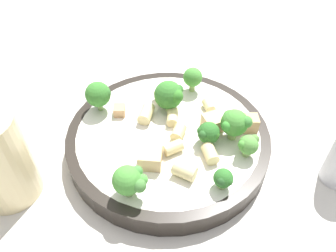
# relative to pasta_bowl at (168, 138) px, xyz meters

# --- Properties ---
(ground_plane) EXTENTS (2.00, 2.00, 0.00)m
(ground_plane) POSITION_rel_pasta_bowl_xyz_m (0.00, 0.00, -0.02)
(ground_plane) COLOR beige
(pasta_bowl) EXTENTS (0.27, 0.27, 0.03)m
(pasta_bowl) POSITION_rel_pasta_bowl_xyz_m (0.00, 0.00, 0.00)
(pasta_bowl) COLOR #28231E
(pasta_bowl) RESTS_ON ground_plane
(broccoli_floret_0) EXTENTS (0.03, 0.04, 0.04)m
(broccoli_floret_0) POSITION_rel_pasta_bowl_xyz_m (-0.11, 0.01, 0.04)
(broccoli_floret_0) COLOR #84AD60
(broccoli_floret_0) RESTS_ON pasta_bowl
(broccoli_floret_1) EXTENTS (0.03, 0.03, 0.03)m
(broccoli_floret_1) POSITION_rel_pasta_bowl_xyz_m (-0.01, -0.05, 0.03)
(broccoli_floret_1) COLOR #84AD60
(broccoli_floret_1) RESTS_ON pasta_bowl
(broccoli_floret_2) EXTENTS (0.03, 0.04, 0.04)m
(broccoli_floret_2) POSITION_rel_pasta_bowl_xyz_m (0.01, -0.08, 0.04)
(broccoli_floret_2) COLOR #93B766
(broccoli_floret_2) RESTS_ON pasta_bowl
(broccoli_floret_3) EXTENTS (0.04, 0.04, 0.05)m
(broccoli_floret_3) POSITION_rel_pasta_bowl_xyz_m (0.04, 0.01, 0.04)
(broccoli_floret_3) COLOR #9EC175
(broccoli_floret_3) RESTS_ON pasta_bowl
(broccoli_floret_4) EXTENTS (0.04, 0.04, 0.04)m
(broccoli_floret_4) POSITION_rel_pasta_bowl_xyz_m (0.02, 0.10, 0.04)
(broccoli_floret_4) COLOR #84AD60
(broccoli_floret_4) RESTS_ON pasta_bowl
(broccoli_floret_5) EXTENTS (0.02, 0.02, 0.03)m
(broccoli_floret_5) POSITION_rel_pasta_bowl_xyz_m (-0.01, -0.10, 0.03)
(broccoli_floret_5) COLOR #93B766
(broccoli_floret_5) RESTS_ON pasta_bowl
(broccoli_floret_6) EXTENTS (0.02, 0.02, 0.03)m
(broccoli_floret_6) POSITION_rel_pasta_bowl_xyz_m (-0.07, -0.08, 0.03)
(broccoli_floret_6) COLOR #93B766
(broccoli_floret_6) RESTS_ON pasta_bowl
(broccoli_floret_7) EXTENTS (0.03, 0.03, 0.04)m
(broccoli_floret_7) POSITION_rel_pasta_bowl_xyz_m (0.10, -0.01, 0.04)
(broccoli_floret_7) COLOR #93B766
(broccoli_floret_7) RESTS_ON pasta_bowl
(rigatoni_0) EXTENTS (0.03, 0.02, 0.02)m
(rigatoni_0) POSITION_rel_pasta_bowl_xyz_m (0.02, 0.04, 0.02)
(rigatoni_0) COLOR beige
(rigatoni_0) RESTS_ON pasta_bowl
(rigatoni_1) EXTENTS (0.03, 0.03, 0.02)m
(rigatoni_1) POSITION_rel_pasta_bowl_xyz_m (-0.03, -0.06, 0.02)
(rigatoni_1) COLOR beige
(rigatoni_1) RESTS_ON pasta_bowl
(rigatoni_2) EXTENTS (0.03, 0.03, 0.02)m
(rigatoni_2) POSITION_rel_pasta_bowl_xyz_m (0.06, 0.02, 0.02)
(rigatoni_2) COLOR beige
(rigatoni_2) RESTS_ON pasta_bowl
(rigatoni_3) EXTENTS (0.03, 0.02, 0.01)m
(rigatoni_3) POSITION_rel_pasta_bowl_xyz_m (0.02, 0.00, 0.02)
(rigatoni_3) COLOR beige
(rigatoni_3) RESTS_ON pasta_bowl
(rigatoni_4) EXTENTS (0.02, 0.03, 0.02)m
(rigatoni_4) POSITION_rel_pasta_bowl_xyz_m (-0.06, -0.04, 0.02)
(rigatoni_4) COLOR beige
(rigatoni_4) RESTS_ON pasta_bowl
(rigatoni_5) EXTENTS (0.02, 0.02, 0.02)m
(rigatoni_5) POSITION_rel_pasta_bowl_xyz_m (-0.01, -0.02, 0.02)
(rigatoni_5) COLOR beige
(rigatoni_5) RESTS_ON pasta_bowl
(rigatoni_6) EXTENTS (0.03, 0.03, 0.02)m
(rigatoni_6) POSITION_rel_pasta_bowl_xyz_m (-0.03, -0.02, 0.02)
(rigatoni_6) COLOR beige
(rigatoni_6) RESTS_ON pasta_bowl
(rigatoni_7) EXTENTS (0.02, 0.02, 0.01)m
(rigatoni_7) POSITION_rel_pasta_bowl_xyz_m (0.06, -0.04, 0.02)
(rigatoni_7) COLOR beige
(rigatoni_7) RESTS_ON pasta_bowl
(chicken_chunk_0) EXTENTS (0.02, 0.02, 0.01)m
(chicken_chunk_0) POSITION_rel_pasta_bowl_xyz_m (0.02, 0.07, 0.02)
(chicken_chunk_0) COLOR tan
(chicken_chunk_0) RESTS_ON pasta_bowl
(chicken_chunk_1) EXTENTS (0.03, 0.03, 0.02)m
(chicken_chunk_1) POSITION_rel_pasta_bowl_xyz_m (0.02, -0.06, 0.02)
(chicken_chunk_1) COLOR tan
(chicken_chunk_1) RESTS_ON pasta_bowl
(chicken_chunk_2) EXTENTS (0.03, 0.03, 0.02)m
(chicken_chunk_2) POSITION_rel_pasta_bowl_xyz_m (-0.06, 0.01, 0.02)
(chicken_chunk_2) COLOR tan
(chicken_chunk_2) RESTS_ON pasta_bowl
(chicken_chunk_3) EXTENTS (0.03, 0.03, 0.02)m
(chicken_chunk_3) POSITION_rel_pasta_bowl_xyz_m (0.03, -0.10, 0.02)
(chicken_chunk_3) COLOR tan
(chicken_chunk_3) RESTS_ON pasta_bowl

